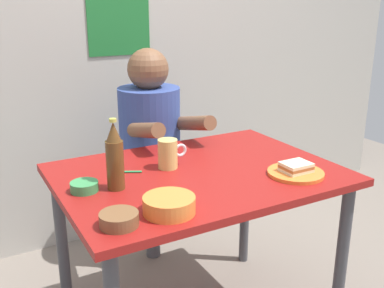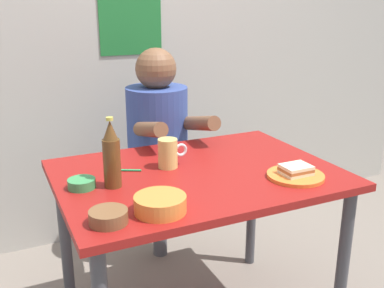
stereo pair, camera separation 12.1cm
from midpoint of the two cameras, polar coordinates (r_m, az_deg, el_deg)
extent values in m
cube|color=#ADA89E|center=(2.65, -8.15, 15.60)|extent=(4.40, 0.08, 2.60)
cube|color=#1E6B2D|center=(2.63, -6.48, 15.38)|extent=(0.36, 0.01, 0.38)
cube|color=maroon|center=(1.80, 2.61, -3.95)|extent=(1.10, 0.80, 0.03)
cylinder|color=#3F3F44|center=(1.99, 20.33, -14.75)|extent=(0.05, 0.05, 0.71)
cylinder|color=#3F3F44|center=(2.11, -14.20, -12.20)|extent=(0.05, 0.05, 0.71)
cylinder|color=#3F3F44|center=(2.45, 9.07, -7.54)|extent=(0.05, 0.05, 0.71)
cylinder|color=#4C4C51|center=(2.56, -2.78, -9.85)|extent=(0.08, 0.08, 0.41)
cylinder|color=brown|center=(2.47, -2.86, -5.20)|extent=(0.34, 0.34, 0.04)
cylinder|color=#33478C|center=(2.37, -2.96, 1.04)|extent=(0.32, 0.32, 0.52)
sphere|color=brown|center=(2.30, -3.10, 9.55)|extent=(0.21, 0.21, 0.21)
cylinder|color=brown|center=(2.07, -3.73, 1.86)|extent=(0.07, 0.31, 0.14)
cylinder|color=brown|center=(2.17, 2.66, 2.64)|extent=(0.07, 0.31, 0.14)
cylinder|color=orange|center=(1.79, 14.95, -3.94)|extent=(0.22, 0.22, 0.01)
cube|color=beige|center=(1.78, 14.99, -3.55)|extent=(0.11, 0.09, 0.01)
cube|color=#9E592D|center=(1.78, 15.02, -3.19)|extent=(0.11, 0.09, 0.01)
cube|color=beige|center=(1.77, 15.05, -2.83)|extent=(0.11, 0.09, 0.01)
cylinder|color=#D1BC66|center=(1.81, -1.20, -1.21)|extent=(0.08, 0.08, 0.12)
torus|color=silver|center=(1.84, 0.46, -0.79)|extent=(0.06, 0.01, 0.06)
cylinder|color=#593819|center=(1.63, -8.07, -2.48)|extent=(0.06, 0.06, 0.18)
cone|color=#593819|center=(1.59, -8.26, 1.75)|extent=(0.05, 0.05, 0.07)
cylinder|color=#BFB74C|center=(1.58, -8.32, 3.18)|extent=(0.03, 0.03, 0.01)
cylinder|color=orange|center=(1.45, -1.67, -7.68)|extent=(0.17, 0.17, 0.05)
cylinder|color=#B25B2D|center=(1.44, -1.67, -7.25)|extent=(0.14, 0.14, 0.02)
cylinder|color=#388C4C|center=(1.66, -11.86, -4.98)|extent=(0.10, 0.10, 0.03)
cylinder|color=#5B643A|center=(1.66, -11.87, -4.74)|extent=(0.08, 0.08, 0.02)
cylinder|color=brown|center=(1.39, -8.13, -9.20)|extent=(0.12, 0.12, 0.04)
cylinder|color=brown|center=(1.39, -8.15, -8.86)|extent=(0.10, 0.10, 0.02)
cylinder|color=#26A559|center=(1.80, -6.32, -3.36)|extent=(0.10, 0.06, 0.01)
ellipsoid|color=#26A559|center=(1.81, -8.05, -3.27)|extent=(0.04, 0.02, 0.01)
camera|label=1|loc=(0.06, -88.07, 0.61)|focal=41.87mm
camera|label=2|loc=(0.06, 91.93, -0.61)|focal=41.87mm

